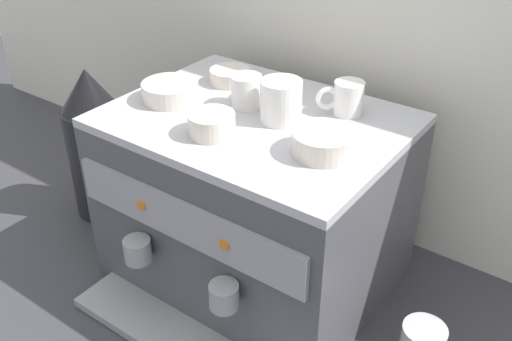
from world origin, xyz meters
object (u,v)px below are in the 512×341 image
(ceramic_bowl_0, at_px, (170,92))
(coffee_grinder, at_px, (96,144))
(ceramic_bowl_1, at_px, (212,125))
(ceramic_bowl_2, at_px, (230,76))
(espresso_machine, at_px, (255,201))
(ceramic_bowl_3, at_px, (323,143))
(ceramic_cup_1, at_px, (347,98))
(ceramic_cup_0, at_px, (282,100))
(ceramic_cup_2, at_px, (247,90))

(ceramic_bowl_0, height_order, coffee_grinder, ceramic_bowl_0)
(ceramic_bowl_1, distance_m, ceramic_bowl_2, 0.25)
(espresso_machine, bearing_deg, ceramic_bowl_3, -13.41)
(ceramic_cup_1, bearing_deg, ceramic_bowl_1, -125.39)
(ceramic_cup_0, bearing_deg, ceramic_bowl_3, -26.79)
(espresso_machine, bearing_deg, ceramic_bowl_2, 143.37)
(ceramic_bowl_2, bearing_deg, coffee_grinder, -156.58)
(ceramic_bowl_2, height_order, ceramic_bowl_3, ceramic_bowl_3)
(ceramic_bowl_2, bearing_deg, ceramic_bowl_1, -60.03)
(ceramic_bowl_2, bearing_deg, ceramic_cup_2, -35.40)
(ceramic_cup_0, height_order, coffee_grinder, ceramic_cup_0)
(ceramic_cup_0, distance_m, ceramic_bowl_2, 0.22)
(ceramic_cup_0, bearing_deg, ceramic_bowl_2, 156.47)
(ceramic_bowl_0, bearing_deg, ceramic_bowl_2, 73.15)
(ceramic_bowl_1, xyz_separation_m, coffee_grinder, (-0.45, 0.07, -0.22))
(espresso_machine, relative_size, ceramic_bowl_0, 4.90)
(ceramic_cup_1, distance_m, coffee_grinder, 0.68)
(ceramic_cup_2, xyz_separation_m, ceramic_bowl_2, (-0.10, 0.07, -0.02))
(ceramic_bowl_1, bearing_deg, ceramic_bowl_0, 158.19)
(ceramic_cup_0, xyz_separation_m, coffee_grinder, (-0.53, -0.06, -0.24))
(ceramic_cup_0, xyz_separation_m, ceramic_bowl_3, (0.14, -0.07, -0.02))
(ceramic_cup_0, distance_m, coffee_grinder, 0.58)
(espresso_machine, height_order, coffee_grinder, coffee_grinder)
(ceramic_cup_0, bearing_deg, ceramic_bowl_1, -118.85)
(ceramic_bowl_2, bearing_deg, ceramic_bowl_0, -106.85)
(ceramic_cup_1, distance_m, ceramic_bowl_1, 0.28)
(coffee_grinder, bearing_deg, ceramic_bowl_0, -1.00)
(ceramic_cup_2, distance_m, coffee_grinder, 0.50)
(ceramic_bowl_3, bearing_deg, ceramic_bowl_1, -163.49)
(ceramic_cup_2, distance_m, ceramic_bowl_0, 0.17)
(espresso_machine, xyz_separation_m, ceramic_cup_2, (-0.05, 0.04, 0.24))
(ceramic_cup_0, distance_m, ceramic_bowl_0, 0.25)
(ceramic_cup_0, xyz_separation_m, ceramic_cup_1, (0.09, 0.10, -0.01))
(ceramic_cup_2, bearing_deg, ceramic_bowl_1, -81.02)
(ceramic_cup_0, bearing_deg, ceramic_cup_2, 172.09)
(espresso_machine, height_order, ceramic_bowl_0, ceramic_bowl_0)
(ceramic_cup_0, relative_size, ceramic_cup_2, 1.26)
(ceramic_bowl_2, distance_m, ceramic_bowl_3, 0.37)
(ceramic_cup_1, xyz_separation_m, ceramic_bowl_3, (0.04, -0.17, -0.01))
(ceramic_cup_2, relative_size, ceramic_bowl_0, 0.83)
(ceramic_bowl_1, xyz_separation_m, ceramic_bowl_2, (-0.12, 0.22, -0.01))
(ceramic_cup_0, relative_size, ceramic_cup_1, 1.46)
(ceramic_bowl_0, xyz_separation_m, coffee_grinder, (-0.28, 0.00, -0.22))
(ceramic_bowl_0, relative_size, coffee_grinder, 0.29)
(ceramic_bowl_3, height_order, coffee_grinder, ceramic_bowl_3)
(ceramic_bowl_1, bearing_deg, espresso_machine, 77.20)
(ceramic_bowl_0, height_order, ceramic_bowl_1, ceramic_bowl_1)
(ceramic_bowl_2, xyz_separation_m, ceramic_bowl_3, (0.33, -0.15, 0.01))
(ceramic_bowl_1, height_order, ceramic_bowl_3, same)
(coffee_grinder, bearing_deg, ceramic_cup_0, 6.24)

